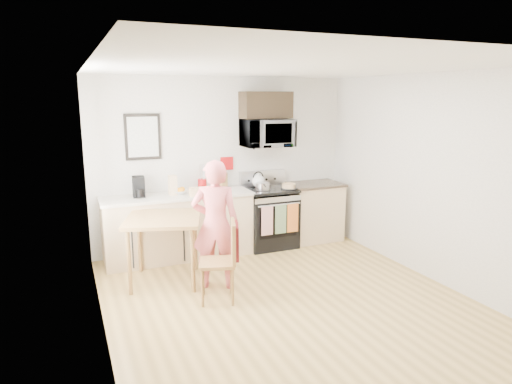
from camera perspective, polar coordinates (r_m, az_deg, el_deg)
name	(u,v)px	position (r m, az deg, el deg)	size (l,w,h in m)	color
floor	(291,303)	(5.35, 4.38, -13.73)	(4.60, 4.60, 0.00)	olive
back_wall	(223,164)	(7.02, -4.09, 3.57)	(4.00, 0.04, 2.60)	beige
front_wall	(463,261)	(3.15, 24.47, -7.85)	(4.00, 0.04, 2.60)	beige
left_wall	(97,209)	(4.40, -19.20, -2.03)	(0.04, 4.60, 2.60)	beige
right_wall	(435,179)	(6.10, 21.52, 1.53)	(0.04, 4.60, 2.60)	beige
ceiling	(295,67)	(4.84, 4.87, 15.30)	(4.00, 4.60, 0.04)	white
window	(94,169)	(5.14, -19.62, 2.71)	(0.06, 1.40, 1.50)	silver
cabinet_left	(179,228)	(6.70, -9.65, -4.41)	(2.10, 0.60, 0.90)	#DBB68C
countertop_left	(177,196)	(6.58, -9.79, -0.48)	(2.14, 0.64, 0.04)	beige
cabinet_right	(313,213)	(7.50, 7.16, -2.57)	(0.84, 0.60, 0.90)	#DBB68C
countertop_right	(314,184)	(7.40, 7.25, 0.95)	(0.88, 0.64, 0.04)	black
range	(269,219)	(7.13, 1.67, -3.37)	(0.76, 0.70, 1.16)	black
microwave	(267,133)	(6.99, 1.37, 7.36)	(0.76, 0.51, 0.42)	#BCBCC1
upper_cabinet	(266,105)	(7.01, 1.23, 10.81)	(0.76, 0.35, 0.40)	black
wall_art	(143,137)	(6.66, -13.97, 6.71)	(0.50, 0.04, 0.65)	black
wall_trivet	(227,163)	(7.02, -3.67, 3.58)	(0.20, 0.02, 0.20)	#A30D10
person	(215,225)	(5.53, -5.10, -4.09)	(0.58, 0.38, 1.58)	#BF343D
dining_table	(163,225)	(5.79, -11.50, -4.04)	(0.98, 0.98, 0.84)	brown
chair	(229,250)	(5.22, -3.44, -7.22)	(0.53, 0.50, 0.94)	brown
knife_block	(222,180)	(6.96, -4.28, 1.50)	(0.11, 0.15, 0.24)	brown
utensil_crock	(202,179)	(6.85, -6.75, 1.58)	(0.13, 0.13, 0.39)	#A30D10
fruit_bowl	(180,191)	(6.60, -9.51, 0.10)	(0.23, 0.23, 0.10)	white
milk_carton	(173,185)	(6.54, -10.37, 0.85)	(0.11, 0.11, 0.28)	tan
coffee_maker	(139,187)	(6.50, -14.45, 0.56)	(0.18, 0.25, 0.29)	black
bread_bag	(200,191)	(6.47, -6.97, 0.07)	(0.30, 0.14, 0.11)	tan
cake	(289,186)	(6.98, 4.11, 0.72)	(0.25, 0.25, 0.08)	black
kettle	(258,181)	(7.06, 0.28, 1.44)	(0.20, 0.20, 0.25)	white
pot	(263,186)	(6.87, 0.88, 0.73)	(0.22, 0.36, 0.11)	#BCBCC1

